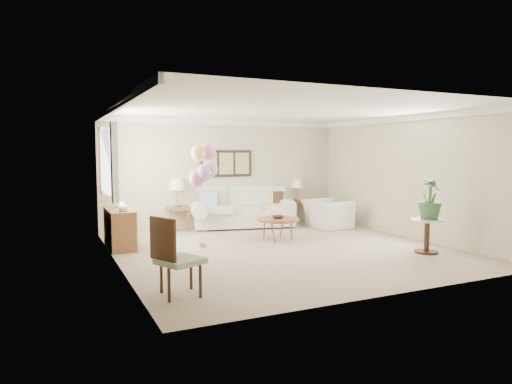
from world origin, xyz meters
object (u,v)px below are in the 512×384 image
at_px(balloon_cluster, 204,165).
at_px(accent_chair, 174,255).
at_px(sofa, 242,211).
at_px(coffee_table, 278,220).
at_px(armchair, 327,214).

bearing_deg(balloon_cluster, accent_chair, -115.63).
bearing_deg(accent_chair, balloon_cluster, 64.37).
relative_size(sofa, balloon_cluster, 1.42).
height_order(coffee_table, accent_chair, accent_chair).
bearing_deg(armchair, sofa, 60.11).
bearing_deg(balloon_cluster, armchair, 15.08).
xyz_separation_m(sofa, balloon_cluster, (-1.62, -1.94, 1.19)).
xyz_separation_m(coffee_table, accent_chair, (-2.93, -2.78, 0.11)).
distance_m(sofa, accent_chair, 5.47).
bearing_deg(balloon_cluster, coffee_table, 3.15).
bearing_deg(armchair, balloon_cluster, 104.42).
height_order(sofa, balloon_cluster, balloon_cluster).
bearing_deg(coffee_table, balloon_cluster, -176.85).
distance_m(accent_chair, balloon_cluster, 3.16).
distance_m(coffee_table, accent_chair, 4.04).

